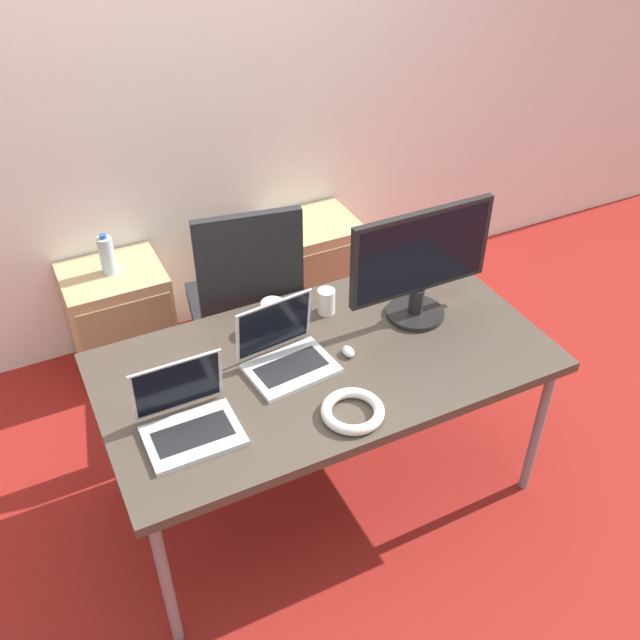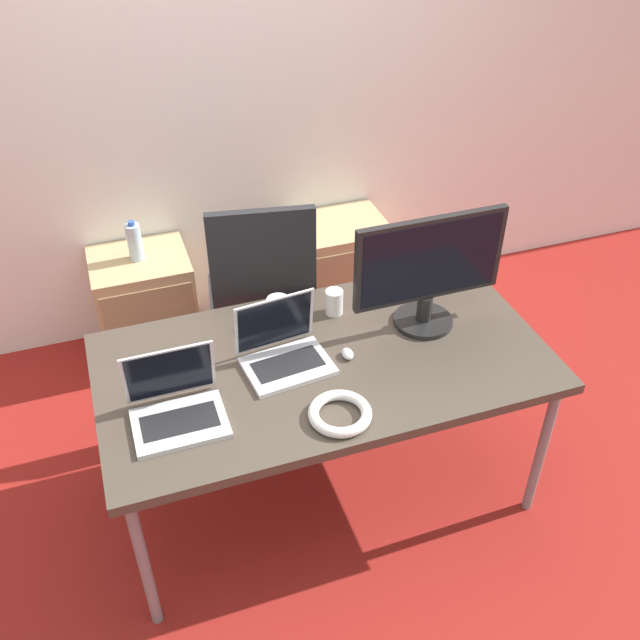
{
  "view_description": "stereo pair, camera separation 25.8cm",
  "coord_description": "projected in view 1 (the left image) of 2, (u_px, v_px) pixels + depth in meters",
  "views": [
    {
      "loc": [
        -0.91,
        -1.8,
        2.44
      ],
      "look_at": [
        0.0,
        0.04,
        0.87
      ],
      "focal_mm": 40.0,
      "sensor_mm": 36.0,
      "label": 1
    },
    {
      "loc": [
        -0.67,
        -1.9,
        2.44
      ],
      "look_at": [
        0.0,
        0.04,
        0.87
      ],
      "focal_mm": 40.0,
      "sensor_mm": 36.0,
      "label": 2
    }
  ],
  "objects": [
    {
      "name": "coffee_cup_brown",
      "position": [
        273.0,
        315.0,
        2.76
      ],
      "size": [
        0.09,
        0.09,
        0.12
      ],
      "color": "brown",
      "rests_on": "desk"
    },
    {
      "name": "cabinet_right",
      "position": [
        312.0,
        268.0,
        3.93
      ],
      "size": [
        0.48,
        0.41,
        0.57
      ],
      "color": "tan",
      "rests_on": "ground_plane"
    },
    {
      "name": "desk",
      "position": [
        325.0,
        368.0,
        2.67
      ],
      "size": [
        1.67,
        0.88,
        0.72
      ],
      "color": "#473D33",
      "rests_on": "ground_plane"
    },
    {
      "name": "water_bottle",
      "position": [
        107.0,
        255.0,
        3.33
      ],
      "size": [
        0.07,
        0.07,
        0.21
      ],
      "color": "silver",
      "rests_on": "cabinet_left"
    },
    {
      "name": "cabinet_left",
      "position": [
        121.0,
        320.0,
        3.56
      ],
      "size": [
        0.48,
        0.41,
        0.57
      ],
      "color": "tan",
      "rests_on": "ground_plane"
    },
    {
      "name": "mouse",
      "position": [
        348.0,
        351.0,
        2.65
      ],
      "size": [
        0.04,
        0.06,
        0.03
      ],
      "color": "silver",
      "rests_on": "desk"
    },
    {
      "name": "office_chair",
      "position": [
        247.0,
        325.0,
        3.31
      ],
      "size": [
        0.56,
        0.59,
        1.1
      ],
      "color": "#232326",
      "rests_on": "ground_plane"
    },
    {
      "name": "laptop_right",
      "position": [
        188.0,
        418.0,
        2.33
      ],
      "size": [
        0.31,
        0.26,
        0.24
      ],
      "color": "silver",
      "rests_on": "desk"
    },
    {
      "name": "wall_back",
      "position": [
        189.0,
        86.0,
        3.31
      ],
      "size": [
        10.0,
        0.05,
        2.6
      ],
      "color": "white",
      "rests_on": "ground_plane"
    },
    {
      "name": "cable_coil",
      "position": [
        353.0,
        411.0,
        2.4
      ],
      "size": [
        0.22,
        0.22,
        0.04
      ],
      "color": "white",
      "rests_on": "desk"
    },
    {
      "name": "coffee_cup_white",
      "position": [
        326.0,
        301.0,
        2.84
      ],
      "size": [
        0.07,
        0.07,
        0.11
      ],
      "color": "white",
      "rests_on": "desk"
    },
    {
      "name": "laptop_left",
      "position": [
        285.0,
        354.0,
        2.59
      ],
      "size": [
        0.33,
        0.28,
        0.24
      ],
      "color": "silver",
      "rests_on": "desk"
    },
    {
      "name": "scissors",
      "position": [
        201.0,
        383.0,
        2.53
      ],
      "size": [
        0.06,
        0.17,
        0.01
      ],
      "color": "#B2B2B7",
      "rests_on": "desk"
    },
    {
      "name": "ground_plane",
      "position": [
        324.0,
        485.0,
        3.08
      ],
      "size": [
        14.0,
        14.0,
        0.0
      ],
      "primitive_type": "plane",
      "color": "maroon"
    },
    {
      "name": "monitor",
      "position": [
        420.0,
        263.0,
        2.71
      ],
      "size": [
        0.59,
        0.23,
        0.47
      ],
      "color": "black",
      "rests_on": "desk"
    }
  ]
}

